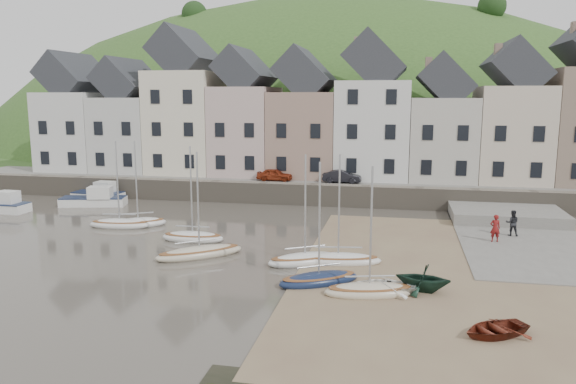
% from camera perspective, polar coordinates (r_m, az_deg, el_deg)
% --- Properties ---
extents(ground, '(160.00, 160.00, 0.00)m').
position_cam_1_polar(ground, '(31.27, -2.21, -7.29)').
color(ground, '#4B453B').
rests_on(ground, ground).
extents(quay_land, '(90.00, 30.00, 1.50)m').
position_cam_1_polar(quay_land, '(62.01, 4.79, 2.00)').
color(quay_land, '#345421').
rests_on(quay_land, ground).
extents(quay_street, '(70.00, 7.00, 0.10)m').
position_cam_1_polar(quay_street, '(50.61, 3.27, 1.15)').
color(quay_street, slate).
rests_on(quay_street, quay_land).
extents(seawall, '(70.00, 1.20, 1.80)m').
position_cam_1_polar(seawall, '(47.30, 2.66, -0.26)').
color(seawall, slate).
rests_on(seawall, ground).
extents(beach, '(18.00, 26.00, 0.06)m').
position_cam_1_polar(beach, '(30.69, 18.39, -8.08)').
color(beach, brown).
rests_on(beach, ground).
extents(slipway, '(8.00, 18.00, 0.12)m').
position_cam_1_polar(slipway, '(38.94, 22.89, -4.53)').
color(slipway, slate).
rests_on(slipway, ground).
extents(hillside, '(134.40, 84.00, 84.00)m').
position_cam_1_polar(hillside, '(93.87, 3.61, -6.99)').
color(hillside, '#345421').
rests_on(hillside, ground).
extents(townhouse_terrace, '(61.05, 8.00, 13.93)m').
position_cam_1_polar(townhouse_terrace, '(53.32, 5.77, 7.79)').
color(townhouse_terrace, silver).
rests_on(townhouse_terrace, quay_land).
extents(sailboat_0, '(4.48, 2.00, 6.32)m').
position_cam_1_polar(sailboat_0, '(41.17, -16.88, -3.12)').
color(sailboat_0, silver).
rests_on(sailboat_0, ground).
extents(sailboat_1, '(4.18, 3.22, 6.32)m').
position_cam_1_polar(sailboat_1, '(41.14, -15.12, -3.04)').
color(sailboat_1, silver).
rests_on(sailboat_1, ground).
extents(sailboat_2, '(5.02, 4.43, 6.32)m').
position_cam_1_polar(sailboat_2, '(32.76, -9.07, -6.13)').
color(sailboat_2, beige).
rests_on(sailboat_2, ground).
extents(sailboat_3, '(4.11, 1.63, 6.32)m').
position_cam_1_polar(sailboat_3, '(36.31, -9.75, -4.55)').
color(sailboat_3, silver).
rests_on(sailboat_3, ground).
extents(sailboat_4, '(4.48, 3.50, 6.32)m').
position_cam_1_polar(sailboat_4, '(31.07, 1.76, -6.89)').
color(sailboat_4, silver).
rests_on(sailboat_4, ground).
extents(sailboat_5, '(4.36, 3.49, 6.32)m').
position_cam_1_polar(sailboat_5, '(27.86, 3.19, -8.90)').
color(sailboat_5, '#142141').
rests_on(sailboat_5, ground).
extents(sailboat_6, '(4.95, 2.21, 6.32)m').
position_cam_1_polar(sailboat_6, '(31.17, 5.18, -6.88)').
color(sailboat_6, silver).
rests_on(sailboat_6, ground).
extents(sailboat_7, '(4.50, 2.53, 6.32)m').
position_cam_1_polar(sailboat_7, '(26.57, 8.35, -9.94)').
color(sailboat_7, beige).
rests_on(sailboat_7, ground).
extents(motorboat_0, '(5.62, 2.91, 1.70)m').
position_cam_1_polar(motorboat_0, '(49.67, -19.19, -0.69)').
color(motorboat_0, silver).
rests_on(motorboat_0, ground).
extents(motorboat_1, '(4.57, 1.91, 1.70)m').
position_cam_1_polar(motorboat_1, '(50.04, -27.24, -1.17)').
color(motorboat_1, silver).
rests_on(motorboat_1, ground).
extents(motorboat_2, '(4.63, 2.05, 1.70)m').
position_cam_1_polar(motorboat_2, '(52.17, -18.75, -0.18)').
color(motorboat_2, silver).
rests_on(motorboat_2, ground).
extents(rowboat_white, '(3.33, 2.53, 0.65)m').
position_cam_1_polar(rowboat_white, '(26.91, 9.63, -9.45)').
color(rowboat_white, white).
rests_on(rowboat_white, beach).
extents(rowboat_green, '(2.87, 2.59, 1.34)m').
position_cam_1_polar(rowboat_green, '(27.32, 13.68, -8.54)').
color(rowboat_green, '#153124').
rests_on(rowboat_green, beach).
extents(rowboat_red, '(3.37, 3.13, 0.57)m').
position_cam_1_polar(rowboat_red, '(23.49, 20.45, -12.99)').
color(rowboat_red, maroon).
rests_on(rowboat_red, beach).
extents(person_red, '(0.69, 0.50, 1.74)m').
position_cam_1_polar(person_red, '(37.36, 20.48, -3.49)').
color(person_red, maroon).
rests_on(person_red, slipway).
extents(person_dark, '(0.87, 0.70, 1.70)m').
position_cam_1_polar(person_dark, '(39.35, 22.02, -2.96)').
color(person_dark, black).
rests_on(person_dark, slipway).
extents(car_left, '(3.24, 1.34, 1.10)m').
position_cam_1_polar(car_left, '(50.27, -1.37, 1.79)').
color(car_left, maroon).
rests_on(car_left, quay_street).
extents(car_right, '(3.40, 1.24, 1.11)m').
position_cam_1_polar(car_right, '(49.29, 5.55, 1.59)').
color(car_right, black).
rests_on(car_right, quay_street).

